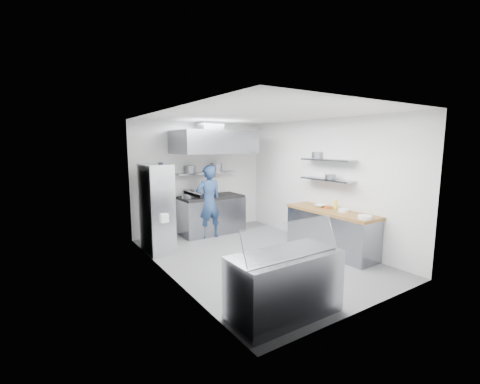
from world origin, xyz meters
TOP-DOWN VIEW (x-y plane):
  - floor at (0.00, 0.00)m, footprint 5.00×5.00m
  - ceiling at (0.00, 0.00)m, footprint 5.00×5.00m
  - wall_back at (0.00, 2.50)m, footprint 3.60×2.80m
  - wall_front at (0.00, -2.50)m, footprint 3.60×2.80m
  - wall_left at (-1.80, 0.00)m, footprint 2.80×5.00m
  - wall_right at (1.80, 0.00)m, footprint 2.80×5.00m
  - gas_range at (0.10, 2.10)m, footprint 1.60×0.80m
  - cooktop at (0.10, 2.10)m, footprint 1.57×0.78m
  - stock_pot_left at (-0.52, 2.11)m, footprint 0.30×0.30m
  - stock_pot_mid at (0.28, 2.43)m, footprint 0.36×0.36m
  - over_range_shelf at (0.10, 2.34)m, footprint 1.60×0.30m
  - shelf_pot_a at (-0.33, 2.40)m, footprint 0.28×0.28m
  - shelf_pot_b at (0.38, 2.32)m, footprint 0.30×0.30m
  - extractor_hood at (0.10, 1.93)m, footprint 1.90×1.15m
  - hood_duct at (0.10, 2.15)m, footprint 0.55×0.55m
  - red_firebox at (-1.25, 2.44)m, footprint 0.22×0.10m
  - chef at (-0.15, 1.75)m, footprint 0.65×0.43m
  - wire_rack at (-1.53, 1.46)m, footprint 0.50×0.90m
  - rack_bin_a at (-1.53, 1.03)m, footprint 0.15×0.19m
  - rack_bin_b at (-1.53, 1.35)m, footprint 0.13×0.17m
  - rack_jar at (-1.48, 1.23)m, footprint 0.10×0.10m
  - knife_strip at (-1.78, -0.90)m, footprint 0.04×0.55m
  - prep_counter_base at (1.48, -0.60)m, footprint 0.62×2.00m
  - prep_counter_top at (1.48, -0.60)m, footprint 0.65×2.04m
  - plate_stack_a at (1.38, -1.46)m, footprint 0.25×0.25m
  - plate_stack_b at (1.54, -0.85)m, footprint 0.21×0.21m
  - copper_pan at (1.55, -0.43)m, footprint 0.17×0.17m
  - squeeze_bottle at (1.67, -0.54)m, footprint 0.06×0.06m
  - mixing_bowl at (1.53, -0.23)m, footprint 0.24×0.24m
  - wall_shelf_lower at (1.64, -0.30)m, footprint 0.30×1.30m
  - wall_shelf_upper at (1.64, -0.30)m, footprint 0.30×1.30m
  - shelf_pot_c at (1.60, -0.43)m, footprint 0.23×0.23m
  - shelf_pot_d at (1.79, 0.11)m, footprint 0.28×0.28m
  - display_case at (-1.00, -2.00)m, footprint 1.50×0.70m
  - display_glass at (-1.00, -2.12)m, footprint 1.47×0.19m

SIDE VIEW (x-z plane):
  - floor at x=0.00m, z-range 0.00..0.00m
  - prep_counter_base at x=1.48m, z-range 0.00..0.84m
  - display_case at x=-1.00m, z-range 0.00..0.85m
  - gas_range at x=0.10m, z-range 0.00..0.90m
  - rack_bin_a at x=-1.53m, z-range 0.72..0.88m
  - prep_counter_top at x=1.48m, z-range 0.84..0.90m
  - chef at x=-0.15m, z-range 0.00..1.76m
  - wire_rack at x=-1.53m, z-range 0.00..1.85m
  - mixing_bowl at x=1.53m, z-range 0.90..0.95m
  - cooktop at x=0.10m, z-range 0.90..0.96m
  - plate_stack_a at x=1.38m, z-range 0.90..0.96m
  - plate_stack_b at x=1.54m, z-range 0.90..0.96m
  - copper_pan at x=1.55m, z-range 0.90..0.96m
  - squeeze_bottle at x=1.67m, z-range 0.90..1.08m
  - stock_pot_left at x=-0.52m, z-range 0.96..1.16m
  - display_glass at x=-1.00m, z-range 0.86..1.28m
  - stock_pot_mid at x=0.28m, z-range 0.96..1.20m
  - rack_bin_b at x=-1.53m, z-range 1.22..1.38m
  - wall_back at x=0.00m, z-range 1.39..1.41m
  - wall_front at x=0.00m, z-range 1.39..1.41m
  - wall_left at x=-1.80m, z-range 1.39..1.41m
  - wall_right at x=1.80m, z-range 1.39..1.41m
  - red_firebox at x=-1.25m, z-range 1.29..1.55m
  - wall_shelf_lower at x=1.64m, z-range 1.48..1.52m
  - over_range_shelf at x=0.10m, z-range 1.50..1.54m
  - knife_strip at x=-1.78m, z-range 1.53..1.57m
  - shelf_pot_c at x=1.60m, z-range 1.52..1.62m
  - shelf_pot_a at x=-0.33m, z-range 1.54..1.72m
  - shelf_pot_b at x=0.38m, z-range 1.54..1.76m
  - rack_jar at x=-1.48m, z-range 1.71..1.89m
  - wall_shelf_upper at x=1.64m, z-range 1.90..1.94m
  - shelf_pot_d at x=1.79m, z-range 1.94..2.08m
  - extractor_hood at x=0.10m, z-range 2.02..2.57m
  - hood_duct at x=0.10m, z-range 2.56..2.80m
  - ceiling at x=0.00m, z-range 2.80..2.80m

